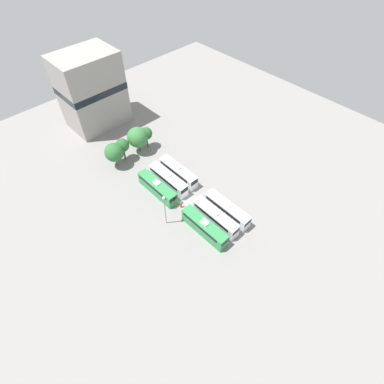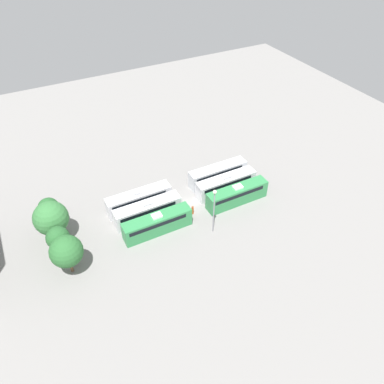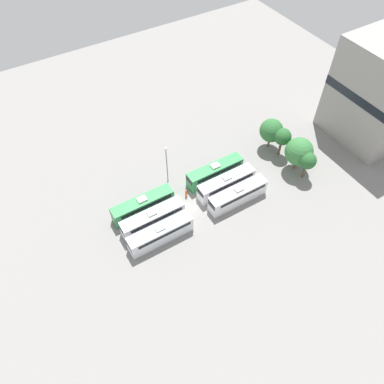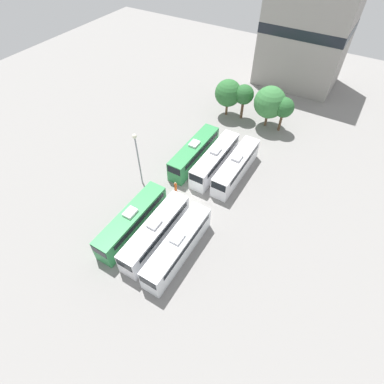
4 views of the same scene
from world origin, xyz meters
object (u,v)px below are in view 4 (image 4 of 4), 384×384
at_px(bus_0, 132,221).
at_px(tree_2, 270,102).
at_px(bus_4, 215,159).
at_px(light_pole, 137,152).
at_px(bus_1, 156,232).
at_px(tree_1, 244,95).
at_px(bus_3, 194,152).
at_px(tree_3, 284,108).
at_px(tree_0, 228,93).
at_px(bus_2, 178,246).
at_px(depot_building, 307,31).
at_px(bus_5, 236,166).
at_px(worker_person, 176,187).

bearing_deg(bus_0, tree_2, 78.99).
relative_size(bus_4, light_pole, 1.32).
bearing_deg(bus_1, bus_4, 90.16).
distance_m(bus_4, tree_1, 14.89).
bearing_deg(bus_3, tree_3, 59.89).
distance_m(bus_3, light_pole, 9.75).
distance_m(bus_4, tree_0, 15.07).
height_order(bus_2, depot_building, depot_building).
bearing_deg(depot_building, bus_0, -96.10).
height_order(bus_4, bus_5, same).
bearing_deg(tree_2, bus_2, -88.21).
xyz_separation_m(bus_1, bus_2, (3.32, -0.28, 0.00)).
distance_m(bus_4, worker_person, 7.58).
bearing_deg(bus_5, bus_3, -176.25).
height_order(bus_0, tree_1, tree_1).
bearing_deg(tree_2, tree_0, -176.02).
height_order(bus_0, bus_4, same).
xyz_separation_m(bus_2, light_pole, (-10.94, 7.31, 3.96)).
distance_m(bus_0, bus_2, 6.74).
bearing_deg(bus_3, tree_2, 68.18).
bearing_deg(worker_person, bus_4, 71.25).
distance_m(light_pole, tree_0, 22.30).
bearing_deg(tree_1, tree_3, -0.92).
relative_size(worker_person, tree_2, 0.26).
xyz_separation_m(bus_1, bus_5, (3.27, 15.38, 0.00)).
distance_m(tree_2, depot_building, 19.17).
bearing_deg(bus_1, light_pole, 137.30).
xyz_separation_m(tree_0, tree_1, (2.80, 0.47, 0.26)).
bearing_deg(tree_3, bus_4, -109.14).
relative_size(bus_5, light_pole, 1.32).
bearing_deg(tree_0, worker_person, -82.96).
distance_m(bus_1, bus_5, 15.72).
distance_m(bus_0, worker_person, 8.28).
height_order(light_pole, tree_0, light_pole).
height_order(bus_1, tree_0, tree_0).
distance_m(bus_4, light_pole, 11.78).
relative_size(tree_1, tree_2, 0.88).
xyz_separation_m(bus_0, bus_5, (6.68, 15.53, 0.00)).
relative_size(bus_3, bus_5, 1.00).
relative_size(bus_3, tree_1, 1.79).
bearing_deg(tree_1, bus_0, -92.20).
xyz_separation_m(tree_1, depot_building, (4.00, 18.39, 5.53)).
xyz_separation_m(bus_3, worker_person, (1.04, -6.91, -0.93)).
height_order(bus_2, tree_3, tree_3).
distance_m(bus_1, tree_1, 29.81).
distance_m(bus_3, depot_building, 34.48).
height_order(bus_1, worker_person, bus_1).
relative_size(bus_1, light_pole, 1.32).
bearing_deg(bus_2, depot_building, 91.89).
distance_m(bus_4, depot_building, 33.92).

